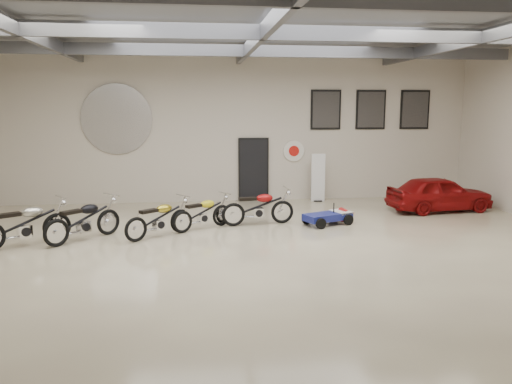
{
  "coord_description": "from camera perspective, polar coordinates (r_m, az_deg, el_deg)",
  "views": [
    {
      "loc": [
        -1.5,
        -10.92,
        3.17
      ],
      "look_at": [
        0.0,
        1.2,
        1.1
      ],
      "focal_mm": 35.0,
      "sensor_mm": 36.0,
      "label": 1
    }
  ],
  "objects": [
    {
      "name": "floor",
      "position": [
        11.47,
        0.74,
        -6.42
      ],
      "size": [
        16.0,
        12.0,
        0.01
      ],
      "primitive_type": "cube",
      "color": "beige",
      "rests_on": "ground"
    },
    {
      "name": "ceiling",
      "position": [
        11.18,
        0.8,
        19.04
      ],
      "size": [
        16.0,
        12.0,
        0.01
      ],
      "primitive_type": "cube",
      "color": "slate",
      "rests_on": "back_wall"
    },
    {
      "name": "back_wall",
      "position": [
        17.0,
        -2.0,
        7.35
      ],
      "size": [
        16.0,
        0.02,
        5.0
      ],
      "primitive_type": "cube",
      "color": "beige",
      "rests_on": "floor"
    },
    {
      "name": "ceiling_beams",
      "position": [
        11.14,
        0.8,
        17.77
      ],
      "size": [
        15.8,
        11.8,
        0.32
      ],
      "primitive_type": null,
      "color": "#56575E",
      "rests_on": "ceiling"
    },
    {
      "name": "door",
      "position": [
        17.12,
        -0.29,
        2.5
      ],
      "size": [
        0.92,
        0.08,
        2.1
      ],
      "primitive_type": "cube",
      "color": "black",
      "rests_on": "back_wall"
    },
    {
      "name": "logo_plaque",
      "position": [
        17.06,
        -15.63,
        8.02
      ],
      "size": [
        2.3,
        0.06,
        1.16
      ],
      "primitive_type": null,
      "color": "silver",
      "rests_on": "back_wall"
    },
    {
      "name": "poster_left",
      "position": [
        17.47,
        7.98,
        9.3
      ],
      "size": [
        1.05,
        0.08,
        1.35
      ],
      "primitive_type": null,
      "color": "black",
      "rests_on": "back_wall"
    },
    {
      "name": "poster_mid",
      "position": [
        17.95,
        12.98,
        9.15
      ],
      "size": [
        1.05,
        0.08,
        1.35
      ],
      "primitive_type": null,
      "color": "black",
      "rests_on": "back_wall"
    },
    {
      "name": "poster_right",
      "position": [
        18.56,
        17.69,
        8.95
      ],
      "size": [
        1.05,
        0.08,
        1.35
      ],
      "primitive_type": null,
      "color": "black",
      "rests_on": "back_wall"
    },
    {
      "name": "oil_sign",
      "position": [
        17.27,
        4.34,
        4.71
      ],
      "size": [
        0.72,
        0.1,
        0.72
      ],
      "primitive_type": null,
      "color": "white",
      "rests_on": "back_wall"
    },
    {
      "name": "banner_stand",
      "position": [
        17.1,
        7.12,
        1.76
      ],
      "size": [
        0.48,
        0.22,
        1.71
      ],
      "primitive_type": null,
      "rotation": [
        0.0,
        0.0,
        -0.07
      ],
      "color": "white",
      "rests_on": "floor"
    },
    {
      "name": "motorcycle_silver",
      "position": [
        12.65,
        -24.99,
        -3.25
      ],
      "size": [
        2.11,
        1.73,
        1.1
      ],
      "primitive_type": null,
      "rotation": [
        0.0,
        0.0,
        0.6
      ],
      "color": "silver",
      "rests_on": "floor"
    },
    {
      "name": "motorcycle_black",
      "position": [
        12.69,
        -19.15,
        -2.97
      ],
      "size": [
        1.87,
        1.86,
        1.05
      ],
      "primitive_type": null,
      "rotation": [
        0.0,
        0.0,
        0.78
      ],
      "color": "silver",
      "rests_on": "floor"
    },
    {
      "name": "motorcycle_gold",
      "position": [
        12.55,
        -11.06,
        -2.91
      ],
      "size": [
        1.83,
        1.61,
        0.97
      ],
      "primitive_type": null,
      "rotation": [
        0.0,
        0.0,
        0.66
      ],
      "color": "silver",
      "rests_on": "floor"
    },
    {
      "name": "motorcycle_yellow",
      "position": [
        13.18,
        -6.13,
        -2.3
      ],
      "size": [
        1.78,
        1.43,
        0.92
      ],
      "primitive_type": null,
      "rotation": [
        0.0,
        0.0,
        0.58
      ],
      "color": "silver",
      "rests_on": "floor"
    },
    {
      "name": "motorcycle_red",
      "position": [
        13.59,
        0.25,
        -1.66
      ],
      "size": [
        2.04,
        0.87,
        1.03
      ],
      "primitive_type": null,
      "rotation": [
        0.0,
        0.0,
        0.13
      ],
      "color": "silver",
      "rests_on": "floor"
    },
    {
      "name": "go_kart",
      "position": [
        13.88,
        8.66,
        -2.43
      ],
      "size": [
        1.81,
        1.31,
        0.6
      ],
      "primitive_type": null,
      "rotation": [
        0.0,
        0.0,
        0.39
      ],
      "color": "navy",
      "rests_on": "floor"
    },
    {
      "name": "vintage_car",
      "position": [
        16.43,
        20.22,
        -0.16
      ],
      "size": [
        1.62,
        3.34,
        1.1
      ],
      "primitive_type": "imported",
      "rotation": [
        0.0,
        0.0,
        1.67
      ],
      "color": "maroon",
      "rests_on": "floor"
    }
  ]
}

